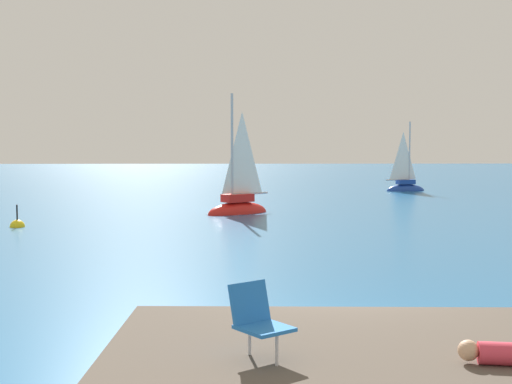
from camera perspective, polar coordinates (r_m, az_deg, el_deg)
The scene contains 6 objects.
ground_plane at distance 12.19m, azimuth 5.86°, elevation -11.77°, with size 160.00×160.00×0.00m, color #236093.
boulder_inland at distance 10.69m, azimuth 1.27°, elevation -14.09°, with size 1.37×1.10×0.75m, color brown.
sailboat_near at distance 31.63m, azimuth -1.46°, elevation -1.17°, with size 3.13×2.59×5.85m.
sailboat_far at distance 45.95m, azimuth 11.91°, elevation 0.41°, with size 2.65×1.37×4.82m.
beach_chair at distance 7.69m, azimuth 0.13°, elevation -10.05°, with size 0.74×0.76×0.80m.
marker_buoy at distance 28.40m, azimuth -18.62°, elevation -2.67°, with size 0.56×0.56×1.13m.
Camera 1 is at (-1.45, -11.62, 3.39)m, focal length 49.80 mm.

